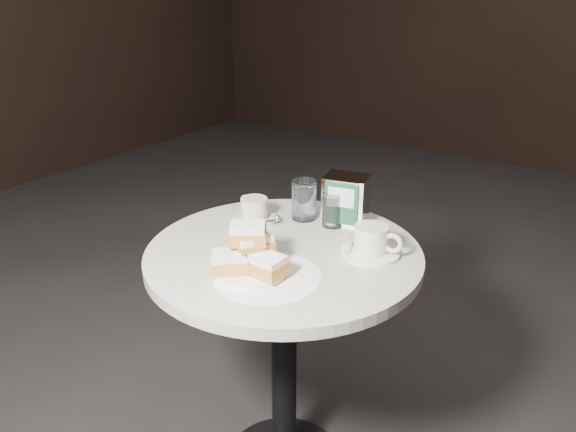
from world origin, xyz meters
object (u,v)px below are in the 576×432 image
Objects in this scene: coffee_cup_right at (372,242)px; water_glass_left at (304,200)px; water_glass_right at (333,209)px; napkin_dispenser at (346,199)px; cafe_table at (284,316)px; coffee_cup_left at (254,211)px; beignet_plate at (249,257)px.

coffee_cup_right is 1.42× the size of water_glass_left.
water_glass_right is 0.05m from napkin_dispenser.
napkin_dispenser is (-0.15, 0.14, 0.04)m from coffee_cup_right.
coffee_cup_left is (-0.17, 0.11, 0.23)m from cafe_table.
beignet_plate reaches higher than cafe_table.
coffee_cup_right is 1.63× the size of water_glass_right.
beignet_plate is at bearing -34.02° from coffee_cup_left.
coffee_cup_right is at bearing 19.54° from coffee_cup_left.
napkin_dispenser reaches higher than coffee_cup_left.
coffee_cup_right is (0.20, 0.10, 0.23)m from cafe_table.
beignet_plate reaches higher than coffee_cup_right.
coffee_cup_right is 0.28m from water_glass_left.
cafe_table is at bearing 90.66° from beignet_plate.
water_glass_left is 1.14× the size of water_glass_right.
water_glass_right is at bearing 142.92° from coffee_cup_right.
beignet_plate is at bearing -78.98° from water_glass_left.
cafe_table is 5.47× the size of napkin_dispenser.
water_glass_right is at bearing 45.87° from coffee_cup_left.
water_glass_right is at bearing 85.59° from beignet_plate.
napkin_dispenser reaches higher than beignet_plate.
cafe_table is at bearing -97.97° from water_glass_right.
water_glass_left is at bearing 153.52° from coffee_cup_right.
beignet_plate is 1.39× the size of coffee_cup_right.
coffee_cup_left is at bearing 173.03° from coffee_cup_right.
coffee_cup_left is 1.03× the size of coffee_cup_right.
coffee_cup_right is (0.19, 0.24, -0.01)m from beignet_plate.
cafe_table is 0.33m from water_glass_left.
water_glass_left is (-0.07, 0.34, 0.01)m from beignet_plate.
water_glass_right is (0.03, 0.20, 0.25)m from cafe_table.
napkin_dispenser is at bearing 20.39° from water_glass_left.
cafe_table is 3.34× the size of beignet_plate.
napkin_dispenser is at bearing 51.92° from coffee_cup_left.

